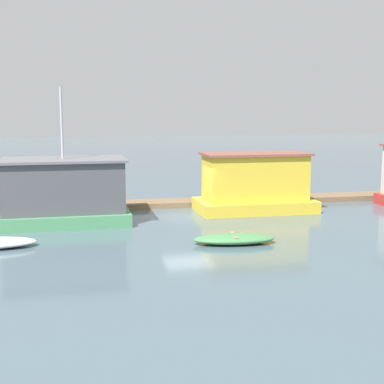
# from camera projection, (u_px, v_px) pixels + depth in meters

# --- Properties ---
(ground_plane) EXTENTS (200.00, 200.00, 0.00)m
(ground_plane) POSITION_uv_depth(u_px,v_px,m) (188.00, 216.00, 27.82)
(ground_plane) COLOR #475B66
(dock_walkway) EXTENTS (42.40, 1.82, 0.30)m
(dock_walkway) POSITION_uv_depth(u_px,v_px,m) (176.00, 203.00, 30.96)
(dock_walkway) COLOR brown
(dock_walkway) RESTS_ON ground_plane
(houseboat_green) EXTENTS (6.11, 3.83, 6.52)m
(houseboat_green) POSITION_uv_depth(u_px,v_px,m) (65.00, 192.00, 25.81)
(houseboat_green) COLOR #4C9360
(houseboat_green) RESTS_ON ground_plane
(houseboat_yellow) EXTENTS (6.32, 3.27, 3.18)m
(houseboat_yellow) POSITION_uv_depth(u_px,v_px,m) (255.00, 185.00, 28.99)
(houseboat_yellow) COLOR gold
(houseboat_yellow) RESTS_ON ground_plane
(dinghy_green) EXTENTS (3.49, 1.67, 0.40)m
(dinghy_green) POSITION_uv_depth(u_px,v_px,m) (234.00, 239.00, 21.83)
(dinghy_green) COLOR #47844C
(dinghy_green) RESTS_ON ground_plane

